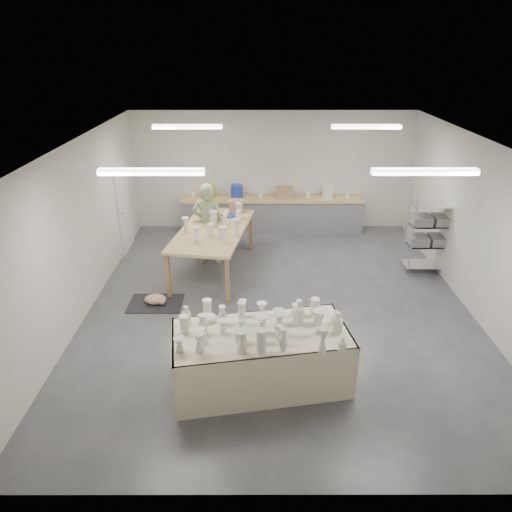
{
  "coord_description": "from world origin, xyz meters",
  "views": [
    {
      "loc": [
        -0.43,
        -7.39,
        4.49
      ],
      "look_at": [
        -0.42,
        -0.09,
        1.05
      ],
      "focal_mm": 32.0,
      "sensor_mm": 36.0,
      "label": 1
    }
  ],
  "objects_px": {
    "work_table": "(216,228)",
    "potter": "(208,224)",
    "red_stool": "(210,244)",
    "drying_table": "(261,356)"
  },
  "relations": [
    {
      "from": "potter",
      "to": "work_table",
      "type": "bearing_deg",
      "value": 123.21
    },
    {
      "from": "work_table",
      "to": "potter",
      "type": "distance_m",
      "value": 0.39
    },
    {
      "from": "work_table",
      "to": "red_stool",
      "type": "bearing_deg",
      "value": 117.72
    },
    {
      "from": "work_table",
      "to": "red_stool",
      "type": "xyz_separation_m",
      "value": [
        -0.2,
        0.6,
        -0.65
      ]
    },
    {
      "from": "work_table",
      "to": "red_stool",
      "type": "height_order",
      "value": "work_table"
    },
    {
      "from": "potter",
      "to": "red_stool",
      "type": "relative_size",
      "value": 3.7
    },
    {
      "from": "drying_table",
      "to": "work_table",
      "type": "relative_size",
      "value": 0.94
    },
    {
      "from": "potter",
      "to": "drying_table",
      "type": "bearing_deg",
      "value": 108.12
    },
    {
      "from": "work_table",
      "to": "red_stool",
      "type": "relative_size",
      "value": 5.6
    },
    {
      "from": "drying_table",
      "to": "red_stool",
      "type": "bearing_deg",
      "value": 95.04
    }
  ]
}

